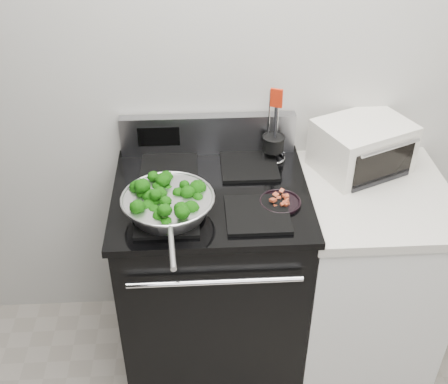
{
  "coord_description": "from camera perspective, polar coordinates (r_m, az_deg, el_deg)",
  "views": [
    {
      "loc": [
        -0.35,
        -0.43,
        2.25
      ],
      "look_at": [
        -0.25,
        1.36,
        0.98
      ],
      "focal_mm": 45.0,
      "sensor_mm": 36.0,
      "label": 1
    }
  ],
  "objects": [
    {
      "name": "utensil_holder",
      "position": [
        2.43,
        5.02,
        4.61
      ],
      "size": [
        0.11,
        0.11,
        0.34
      ],
      "rotation": [
        0.0,
        0.0,
        -0.38
      ],
      "color": "silver",
      "rests_on": "gas_range"
    },
    {
      "name": "counter",
      "position": [
        2.67,
        13.82,
        -8.04
      ],
      "size": [
        0.62,
        0.68,
        0.92
      ],
      "color": "white",
      "rests_on": "floor"
    },
    {
      "name": "toaster_oven",
      "position": [
        2.47,
        13.84,
        4.54
      ],
      "size": [
        0.46,
        0.41,
        0.22
      ],
      "rotation": [
        0.0,
        0.0,
        0.42
      ],
      "color": "white",
      "rests_on": "counter"
    },
    {
      "name": "gas_range",
      "position": [
        2.55,
        -1.2,
        -8.39
      ],
      "size": [
        0.79,
        0.69,
        1.13
      ],
      "color": "black",
      "rests_on": "floor"
    },
    {
      "name": "back_wall",
      "position": [
        2.38,
        5.63,
        12.99
      ],
      "size": [
        4.0,
        0.02,
        2.7
      ],
      "primitive_type": "cube",
      "color": "#BAB8B0",
      "rests_on": "ground"
    },
    {
      "name": "broccoli_pile",
      "position": [
        2.09,
        -5.73,
        -0.78
      ],
      "size": [
        0.28,
        0.28,
        0.1
      ],
      "primitive_type": null,
      "color": "black",
      "rests_on": "skillet"
    },
    {
      "name": "bacon_plate",
      "position": [
        2.18,
        5.74,
        -0.81
      ],
      "size": [
        0.16,
        0.16,
        0.04
      ],
      "rotation": [
        0.0,
        0.0,
        -0.34
      ],
      "color": "black",
      "rests_on": "gas_range"
    },
    {
      "name": "skillet",
      "position": [
        2.1,
        -5.69,
        -1.25
      ],
      "size": [
        0.35,
        0.56,
        0.08
      ],
      "rotation": [
        0.0,
        0.0,
        0.07
      ],
      "color": "silver",
      "rests_on": "gas_range"
    }
  ]
}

